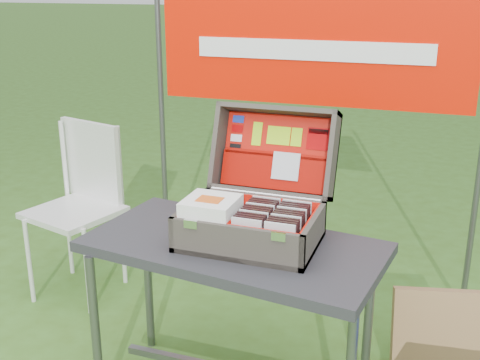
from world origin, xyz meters
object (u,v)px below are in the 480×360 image
at_px(chair, 74,214).
at_px(cardboard_box, 438,337).
at_px(suitcase, 256,182).
at_px(table, 234,323).

relative_size(chair, cardboard_box, 2.26).
bearing_deg(chair, suitcase, -6.56).
bearing_deg(suitcase, table, -128.78).
distance_m(table, chair, 1.23).
xyz_separation_m(table, suitcase, (0.06, 0.08, 0.57)).
height_order(chair, cardboard_box, chair).
bearing_deg(table, suitcase, 58.57).
bearing_deg(chair, cardboard_box, 11.24).
relative_size(table, chair, 1.21).
xyz_separation_m(table, cardboard_box, (0.77, 0.41, -0.14)).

